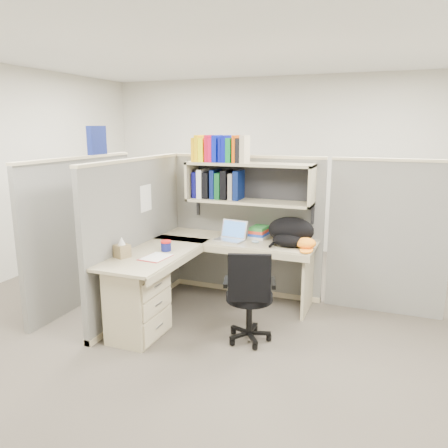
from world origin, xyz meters
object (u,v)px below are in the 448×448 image
at_px(desk, 167,285).
at_px(snack_canister, 166,246).
at_px(laptop, 230,231).
at_px(backpack, 290,232).
at_px(task_chair, 249,311).

xyz_separation_m(desk, snack_canister, (-0.09, 0.17, 0.34)).
height_order(laptop, snack_canister, laptop).
bearing_deg(laptop, backpack, 15.11).
relative_size(laptop, task_chair, 0.34).
relative_size(laptop, backpack, 0.63).
distance_m(desk, backpack, 1.38).
bearing_deg(task_chair, snack_canister, 168.82).
height_order(desk, snack_canister, snack_canister).
relative_size(desk, backpack, 3.60).
height_order(desk, laptop, laptop).
distance_m(snack_canister, task_chair, 1.06).
bearing_deg(task_chair, backpack, 79.38).
xyz_separation_m(desk, laptop, (0.36, 0.77, 0.40)).
bearing_deg(task_chair, desk, 179.07).
xyz_separation_m(desk, task_chair, (0.85, -0.01, -0.12)).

